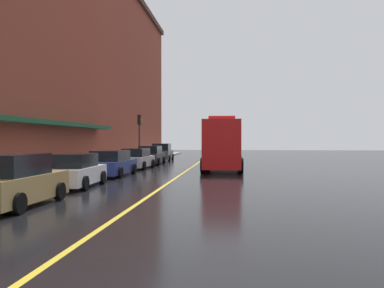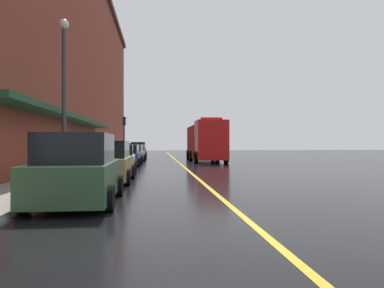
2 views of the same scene
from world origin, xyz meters
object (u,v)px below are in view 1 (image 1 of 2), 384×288
parked_car_5 (151,156)px  traffic_light_near (139,129)px  parked_car_1 (13,182)px  fire_truck (223,145)px  parking_meter_0 (27,166)px  parked_car_4 (137,159)px  parked_car_2 (75,171)px  parked_car_6 (162,153)px  parked_car_3 (112,164)px

parked_car_5 → traffic_light_near: bearing=44.6°
parked_car_1 → fire_truck: 18.18m
parked_car_1 → parking_meter_0: 3.90m
parked_car_4 → parked_car_5: parked_car_5 is taller
parked_car_1 → parked_car_2: 5.37m
parked_car_2 → parked_car_1: bearing=178.7°
parked_car_6 → parked_car_1: bearing=178.7°
parked_car_6 → parking_meter_0: (-1.30, -24.98, 0.23)m
parked_car_4 → fire_truck: 6.52m
parked_car_4 → traffic_light_near: 7.24m
parked_car_5 → parking_meter_0: (-1.40, -18.79, 0.29)m
parked_car_5 → parking_meter_0: size_ratio=3.43×
parked_car_2 → parked_car_5: 17.05m
parked_car_3 → parking_meter_0: 7.66m
parked_car_3 → parking_meter_0: parked_car_3 is taller
parked_car_4 → traffic_light_near: traffic_light_near is taller
parked_car_3 → parked_car_4: parked_car_3 is taller
parked_car_1 → parked_car_6: size_ratio=1.03×
parked_car_3 → traffic_light_near: traffic_light_near is taller
parked_car_4 → parking_meter_0: 13.53m
parked_car_6 → fire_truck: 13.36m
parked_car_4 → parked_car_5: 5.34m
parked_car_5 → parked_car_6: bearing=0.7°
parked_car_3 → fire_truck: (6.54, 5.83, 1.03)m
parked_car_2 → parked_car_3: parked_car_2 is taller
traffic_light_near → parked_car_3: bearing=-84.3°
parked_car_6 → fire_truck: fire_truck is taller
parked_car_1 → parked_car_5: size_ratio=0.99×
parked_car_1 → traffic_light_near: traffic_light_near is taller
parked_car_1 → parked_car_4: parked_car_1 is taller
traffic_light_near → parked_car_6: bearing=75.6°
parked_car_5 → parking_meter_0: bearing=175.5°
parked_car_5 → fire_truck: fire_truck is taller
parked_car_2 → parked_car_3: 5.79m
parked_car_6 → traffic_light_near: size_ratio=1.02×
parked_car_2 → parking_meter_0: size_ratio=3.28×
parked_car_3 → parked_car_5: bearing=0.5°
parked_car_1 → traffic_light_near: bearing=3.3°
parked_car_5 → fire_truck: (6.44, -5.43, 1.00)m
parked_car_2 → traffic_light_near: traffic_light_near is taller
parked_car_4 → parked_car_6: (-0.11, 11.53, 0.10)m
parked_car_2 → parked_car_4: bearing=-2.5°
parked_car_3 → fire_truck: size_ratio=0.51×
parked_car_1 → parked_car_4: size_ratio=1.04×
parked_car_4 → parked_car_3: bearing=-178.7°
parked_car_2 → traffic_light_near: (-1.29, 18.39, 2.43)m
parking_meter_0 → parked_car_2: bearing=52.2°
parked_car_6 → parked_car_3: bearing=178.5°
parked_car_6 → traffic_light_near: 5.51m
parked_car_5 → fire_truck: 8.48m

